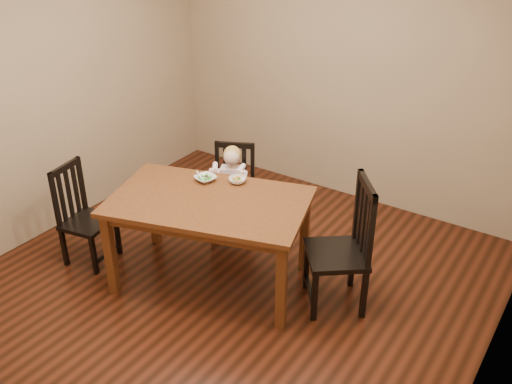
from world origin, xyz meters
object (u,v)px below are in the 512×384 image
Objects in this scene: chair_child at (233,193)px; chair_right at (344,248)px; bowl_veg at (237,180)px; toddler at (232,184)px; chair_left at (83,216)px; dining_table at (209,209)px; bowl_peas at (205,178)px.

chair_right is (1.32, -0.38, 0.09)m from chair_child.
chair_child is at bearing 130.66° from bowl_veg.
bowl_veg reaches higher than toddler.
chair_left is 2.27m from chair_right.
chair_left is 6.16× the size of bowl_veg.
toddler is at bearing 111.31° from dining_table.
chair_left is 5.27× the size of bowl_peas.
bowl_peas is at bearing 69.27° from toddler.
bowl_peas is (-1.26, -0.10, 0.28)m from chair_right.
dining_table is 1.97× the size of chair_child.
toddler is 0.49m from bowl_veg.
chair_left is at bearing -162.04° from dining_table.
chair_left is 1.14m from bowl_peas.
chair_child is 0.99× the size of chair_left.
dining_table is 10.22× the size of bowl_peas.
toddler is (-0.26, 0.68, -0.14)m from dining_table.
chair_child reaches higher than bowl_peas.
toddler is 3.27× the size of bowl_veg.
chair_right reaches higher than bowl_peas.
dining_table is 1.63× the size of chair_right.
chair_right is 7.32× the size of bowl_veg.
toddler is at bearing 132.21° from bowl_veg.
bowl_peas reaches higher than dining_table.
chair_right is at bearing -1.34° from bowl_veg.
dining_table is 0.81m from chair_child.
dining_table is at bearing 85.55° from chair_child.
bowl_veg is (0.02, 0.36, 0.11)m from dining_table.
toddler is (-1.30, 0.34, 0.04)m from chair_right.
bowl_peas is (0.06, -0.47, 0.37)m from chair_child.
dining_table is 1.20m from chair_left.
chair_left is at bearing 26.26° from chair_child.
bowl_veg is (0.30, -0.35, 0.37)m from chair_child.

